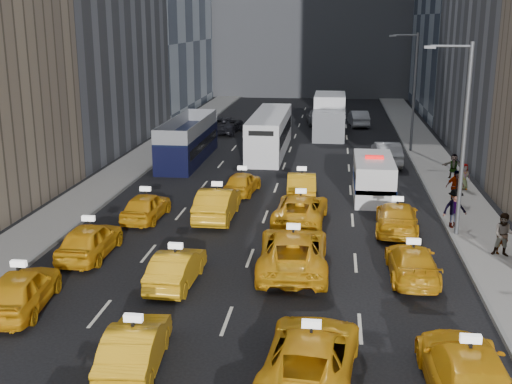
# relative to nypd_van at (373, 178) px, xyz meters

# --- Properties ---
(ground) EXTENTS (160.00, 160.00, 0.00)m
(ground) POSITION_rel_nypd_van_xyz_m (-5.74, -18.60, -1.10)
(ground) COLOR black
(ground) RESTS_ON ground
(sidewalk_west) EXTENTS (3.00, 90.00, 0.15)m
(sidewalk_west) POSITION_rel_nypd_van_xyz_m (-16.24, 6.40, -1.03)
(sidewalk_west) COLOR gray
(sidewalk_west) RESTS_ON ground
(sidewalk_east) EXTENTS (3.00, 90.00, 0.15)m
(sidewalk_east) POSITION_rel_nypd_van_xyz_m (4.76, 6.40, -1.03)
(sidewalk_east) COLOR gray
(sidewalk_east) RESTS_ON ground
(curb_west) EXTENTS (0.15, 90.00, 0.18)m
(curb_west) POSITION_rel_nypd_van_xyz_m (-14.79, 6.40, -1.01)
(curb_west) COLOR slate
(curb_west) RESTS_ON ground
(curb_east) EXTENTS (0.15, 90.00, 0.18)m
(curb_east) POSITION_rel_nypd_van_xyz_m (3.31, 6.40, -1.01)
(curb_east) COLOR slate
(curb_east) RESTS_ON ground
(streetlight_near) EXTENTS (2.15, 0.22, 9.00)m
(streetlight_near) POSITION_rel_nypd_van_xyz_m (3.44, -6.60, 3.82)
(streetlight_near) COLOR #595B60
(streetlight_near) RESTS_ON ground
(streetlight_far) EXTENTS (2.15, 0.22, 9.00)m
(streetlight_far) POSITION_rel_nypd_van_xyz_m (3.44, 13.40, 3.82)
(streetlight_far) COLOR #595B60
(streetlight_far) RESTS_ON ground
(taxi_4) EXTENTS (2.29, 4.63, 1.52)m
(taxi_4) POSITION_rel_nypd_van_xyz_m (-13.05, -16.62, -0.34)
(taxi_4) COLOR orange
(taxi_4) RESTS_ON ground
(taxi_5) EXTENTS (1.85, 4.37, 1.40)m
(taxi_5) POSITION_rel_nypd_van_xyz_m (-7.88, -19.96, -0.40)
(taxi_5) COLOR orange
(taxi_5) RESTS_ON ground
(taxi_6) EXTENTS (2.97, 5.65, 1.52)m
(taxi_6) POSITION_rel_nypd_van_xyz_m (-2.76, -19.93, -0.35)
(taxi_6) COLOR orange
(taxi_6) RESTS_ON ground
(taxi_7) EXTENTS (2.34, 5.47, 1.57)m
(taxi_7) POSITION_rel_nypd_van_xyz_m (1.46, -20.37, -0.32)
(taxi_7) COLOR orange
(taxi_7) RESTS_ON ground
(taxi_8) EXTENTS (1.81, 4.46, 1.52)m
(taxi_8) POSITION_rel_nypd_van_xyz_m (-12.60, -11.28, -0.34)
(taxi_8) COLOR orange
(taxi_8) RESTS_ON ground
(taxi_9) EXTENTS (1.59, 4.19, 1.36)m
(taxi_9) POSITION_rel_nypd_van_xyz_m (-8.18, -13.75, -0.42)
(taxi_9) COLOR orange
(taxi_9) RESTS_ON ground
(taxi_10) EXTENTS (2.99, 6.06, 1.65)m
(taxi_10) POSITION_rel_nypd_van_xyz_m (-3.81, -11.72, -0.28)
(taxi_10) COLOR orange
(taxi_10) RESTS_ON ground
(taxi_11) EXTENTS (1.92, 4.58, 1.32)m
(taxi_11) POSITION_rel_nypd_van_xyz_m (0.92, -11.99, -0.44)
(taxi_11) COLOR orange
(taxi_11) RESTS_ON ground
(taxi_12) EXTENTS (1.85, 4.22, 1.42)m
(taxi_12) POSITION_rel_nypd_van_xyz_m (-11.73, -5.82, -0.40)
(taxi_12) COLOR orange
(taxi_12) RESTS_ON ground
(taxi_13) EXTENTS (1.73, 4.95, 1.63)m
(taxi_13) POSITION_rel_nypd_van_xyz_m (-8.15, -5.20, -0.29)
(taxi_13) COLOR orange
(taxi_13) RESTS_ON ground
(taxi_14) EXTENTS (2.73, 5.39, 1.46)m
(taxi_14) POSITION_rel_nypd_van_xyz_m (-3.86, -5.44, -0.37)
(taxi_14) COLOR orange
(taxi_14) RESTS_ON ground
(taxi_15) EXTENTS (2.30, 5.00, 1.41)m
(taxi_15) POSITION_rel_nypd_van_xyz_m (0.81, -6.14, -0.40)
(taxi_15) COLOR orange
(taxi_15) RESTS_ON ground
(taxi_16) EXTENTS (2.01, 4.06, 1.33)m
(taxi_16) POSITION_rel_nypd_van_xyz_m (-7.58, -0.18, -0.44)
(taxi_16) COLOR orange
(taxi_16) RESTS_ON ground
(taxi_17) EXTENTS (1.84, 4.65, 1.51)m
(taxi_17) POSITION_rel_nypd_van_xyz_m (-4.08, -0.67, -0.35)
(taxi_17) COLOR orange
(taxi_17) RESTS_ON ground
(nypd_van) EXTENTS (2.27, 5.71, 2.44)m
(nypd_van) POSITION_rel_nypd_van_xyz_m (0.00, 0.00, 0.00)
(nypd_van) COLOR white
(nypd_van) RESTS_ON ground
(double_decker) EXTENTS (2.39, 10.41, 3.03)m
(double_decker) POSITION_rel_nypd_van_xyz_m (-12.77, 8.36, 0.39)
(double_decker) COLOR black
(double_decker) RESTS_ON ground
(city_bus) EXTENTS (2.75, 11.82, 3.04)m
(city_bus) POSITION_rel_nypd_van_xyz_m (-7.22, 12.03, 0.40)
(city_bus) COLOR white
(city_bus) RESTS_ON ground
(box_truck) EXTENTS (2.91, 7.86, 3.56)m
(box_truck) POSITION_rel_nypd_van_xyz_m (-2.81, 20.05, 0.65)
(box_truck) COLOR white
(box_truck) RESTS_ON ground
(misc_car_0) EXTENTS (1.97, 5.03, 1.63)m
(misc_car_0) POSITION_rel_nypd_van_xyz_m (1.39, 8.84, -0.29)
(misc_car_0) COLOR #9B9DA2
(misc_car_0) RESTS_ON ground
(misc_car_1) EXTENTS (2.81, 5.49, 1.48)m
(misc_car_1) POSITION_rel_nypd_van_xyz_m (-12.10, 20.21, -0.36)
(misc_car_1) COLOR black
(misc_car_1) RESTS_ON ground
(misc_car_2) EXTENTS (2.65, 5.41, 1.52)m
(misc_car_2) POSITION_rel_nypd_van_xyz_m (-3.95, 26.25, -0.35)
(misc_car_2) COLOR slate
(misc_car_2) RESTS_ON ground
(misc_car_3) EXTENTS (2.01, 4.39, 1.46)m
(misc_car_3) POSITION_rel_nypd_van_xyz_m (-7.90, 25.03, -0.37)
(misc_car_3) COLOR black
(misc_car_3) RESTS_ON ground
(misc_car_4) EXTENTS (2.08, 4.75, 1.52)m
(misc_car_4) POSITION_rel_nypd_van_xyz_m (-0.07, 25.62, -0.34)
(misc_car_4) COLOR #9EA1A5
(misc_car_4) RESTS_ON ground
(pedestrian_0) EXTENTS (0.74, 0.62, 1.72)m
(pedestrian_0) POSITION_rel_nypd_van_xyz_m (5.02, -9.09, -0.09)
(pedestrian_0) COLOR gray
(pedestrian_0) RESTS_ON sidewalk_east
(pedestrian_1) EXTENTS (1.00, 0.67, 1.89)m
(pedestrian_1) POSITION_rel_nypd_van_xyz_m (4.99, -9.39, -0.01)
(pedestrian_1) COLOR gray
(pedestrian_1) RESTS_ON sidewalk_east
(pedestrian_2) EXTENTS (1.34, 0.91, 1.92)m
(pedestrian_2) POSITION_rel_nypd_van_xyz_m (3.59, -5.63, 0.01)
(pedestrian_2) COLOR gray
(pedestrian_2) RESTS_ON sidewalk_east
(pedestrian_3) EXTENTS (1.16, 0.76, 1.83)m
(pedestrian_3) POSITION_rel_nypd_van_xyz_m (4.37, -1.16, -0.04)
(pedestrian_3) COLOR gray
(pedestrian_3) RESTS_ON sidewalk_east
(pedestrian_4) EXTENTS (0.84, 0.57, 1.57)m
(pedestrian_4) POSITION_rel_nypd_van_xyz_m (5.40, 1.86, -0.17)
(pedestrian_4) COLOR gray
(pedestrian_4) RESTS_ON sidewalk_east
(pedestrian_5) EXTENTS (1.50, 0.70, 1.56)m
(pedestrian_5) POSITION_rel_nypd_van_xyz_m (5.28, 4.69, -0.18)
(pedestrian_5) COLOR gray
(pedestrian_5) RESTS_ON sidewalk_east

